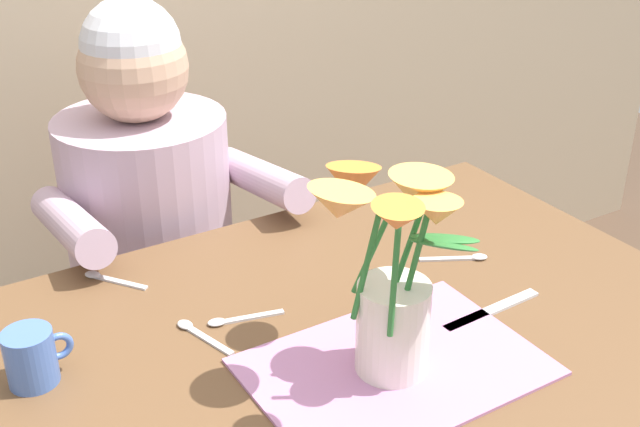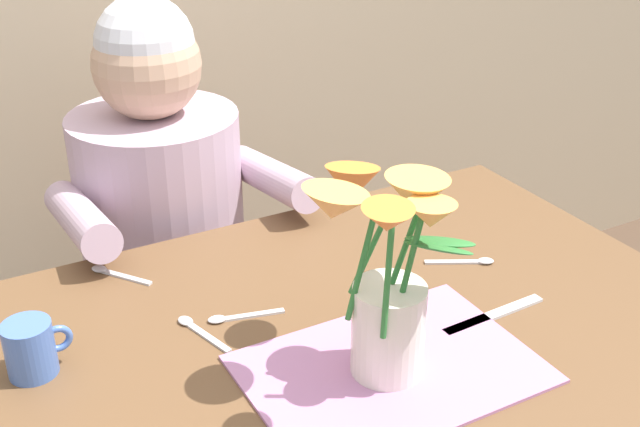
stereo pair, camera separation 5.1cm
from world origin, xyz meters
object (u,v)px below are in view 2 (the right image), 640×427
object	(u,v)px
seated_person	(167,264)
coffee_cup	(31,348)
flower_vase	(386,272)
dinner_knife	(494,315)

from	to	relation	value
seated_person	coffee_cup	world-z (taller)	seated_person
seated_person	flower_vase	distance (m)	0.80
flower_vase	coffee_cup	world-z (taller)	flower_vase
seated_person	dinner_knife	bearing A→B (deg)	-66.47
flower_vase	coffee_cup	distance (m)	0.50
coffee_cup	flower_vase	bearing A→B (deg)	-27.97
seated_person	dinner_knife	world-z (taller)	seated_person
flower_vase	dinner_knife	distance (m)	0.27
flower_vase	dinner_knife	xyz separation A→B (m)	(0.22, 0.03, -0.16)
seated_person	coffee_cup	distance (m)	0.64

